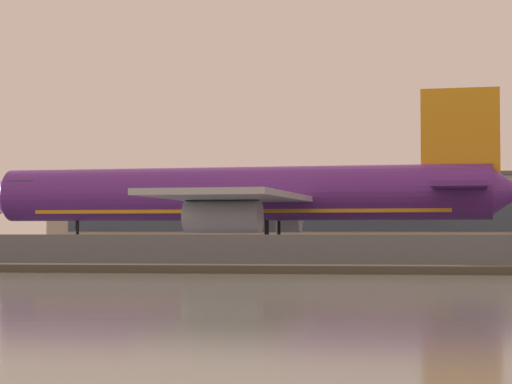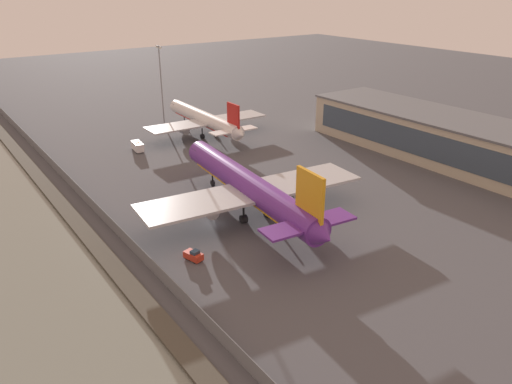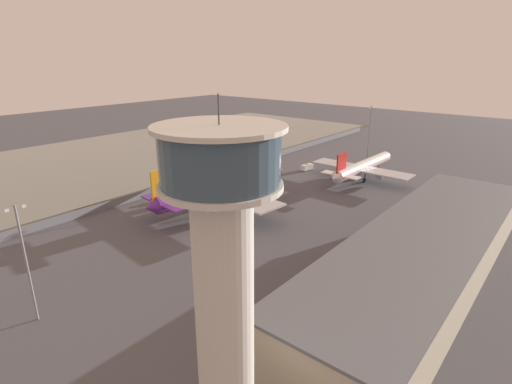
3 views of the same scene
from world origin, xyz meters
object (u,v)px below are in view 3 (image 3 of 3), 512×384
(ops_van, at_px, (307,167))
(control_tower, at_px, (224,283))
(passenger_jet_white_red, at_px, (363,167))
(baggage_tug, at_px, (162,199))
(cargo_jet_purple, at_px, (222,188))
(apron_light_mast_apron_west, at_px, (369,134))
(apron_light_mast_apron_east, at_px, (25,258))

(ops_van, height_order, control_tower, control_tower)
(passenger_jet_white_red, height_order, baggage_tug, passenger_jet_white_red)
(cargo_jet_purple, xyz_separation_m, control_tower, (55.70, 54.77, 16.44))
(cargo_jet_purple, relative_size, ops_van, 9.47)
(baggage_tug, height_order, control_tower, control_tower)
(cargo_jet_purple, distance_m, baggage_tug, 19.65)
(apron_light_mast_apron_west, distance_m, apron_light_mast_apron_east, 124.40)
(control_tower, distance_m, apron_light_mast_apron_west, 129.13)
(ops_van, bearing_deg, control_tower, 28.48)
(cargo_jet_purple, height_order, control_tower, control_tower)
(control_tower, bearing_deg, cargo_jet_purple, -135.48)
(control_tower, relative_size, apron_light_mast_apron_east, 1.90)
(baggage_tug, height_order, apron_light_mast_apron_east, apron_light_mast_apron_east)
(cargo_jet_purple, bearing_deg, baggage_tug, -62.87)
(apron_light_mast_apron_east, bearing_deg, apron_light_mast_apron_west, 179.51)
(passenger_jet_white_red, height_order, apron_light_mast_apron_east, apron_light_mast_apron_east)
(baggage_tug, xyz_separation_m, ops_van, (-57.64, 14.92, 0.47))
(cargo_jet_purple, bearing_deg, control_tower, 44.52)
(passenger_jet_white_red, relative_size, ops_van, 7.71)
(cargo_jet_purple, xyz_separation_m, baggage_tug, (8.67, -16.92, -4.99))
(passenger_jet_white_red, distance_m, apron_light_mast_apron_west, 18.74)
(cargo_jet_purple, relative_size, apron_light_mast_apron_east, 2.51)
(cargo_jet_purple, bearing_deg, apron_light_mast_apron_east, 12.76)
(cargo_jet_purple, relative_size, apron_light_mast_apron_west, 2.13)
(baggage_tug, xyz_separation_m, control_tower, (47.03, 71.69, 21.43))
(passenger_jet_white_red, bearing_deg, apron_light_mast_apron_east, -3.46)
(baggage_tug, relative_size, control_tower, 0.09)
(apron_light_mast_apron_east, bearing_deg, passenger_jet_white_red, 176.54)
(passenger_jet_white_red, xyz_separation_m, apron_light_mast_apron_east, (108.68, -6.57, 6.78))
(passenger_jet_white_red, distance_m, apron_light_mast_apron_east, 109.09)
(cargo_jet_purple, height_order, apron_light_mast_apron_west, apron_light_mast_apron_west)
(control_tower, xyz_separation_m, apron_light_mast_apron_west, (-122.26, -40.61, -8.89))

